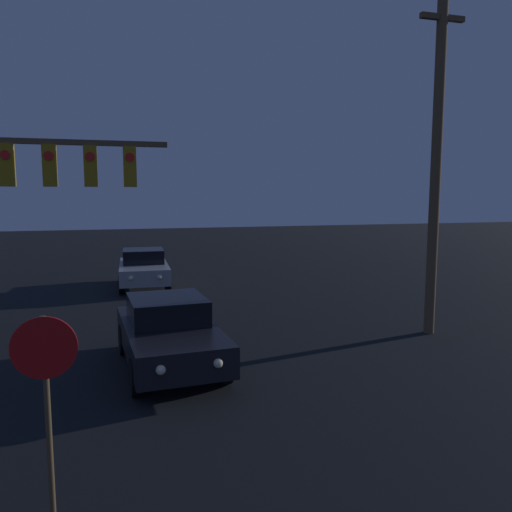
# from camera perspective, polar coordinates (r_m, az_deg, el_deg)

# --- Properties ---
(car_near) EXTENTS (2.19, 4.51, 1.57)m
(car_near) POSITION_cam_1_polar(r_m,az_deg,el_deg) (11.46, -9.92, -8.59)
(car_near) COLOR black
(car_near) RESTS_ON ground_plane
(car_far) EXTENTS (2.10, 4.47, 1.57)m
(car_far) POSITION_cam_1_polar(r_m,az_deg,el_deg) (21.40, -12.71, -1.34)
(car_far) COLOR #99999E
(car_far) RESTS_ON ground_plane
(traffic_signal_mast) EXTENTS (4.30, 0.30, 5.67)m
(traffic_signal_mast) POSITION_cam_1_polar(r_m,az_deg,el_deg) (11.87, -23.88, 6.97)
(traffic_signal_mast) COLOR brown
(traffic_signal_mast) RESTS_ON ground_plane
(stop_sign) EXTENTS (0.74, 0.07, 2.49)m
(stop_sign) POSITION_cam_1_polar(r_m,az_deg,el_deg) (6.40, -22.88, -12.86)
(stop_sign) COLOR brown
(stop_sign) RESTS_ON ground_plane
(utility_pole) EXTENTS (1.29, 0.28, 9.37)m
(utility_pole) POSITION_cam_1_polar(r_m,az_deg,el_deg) (14.50, 19.90, 10.39)
(utility_pole) COLOR brown
(utility_pole) RESTS_ON ground_plane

